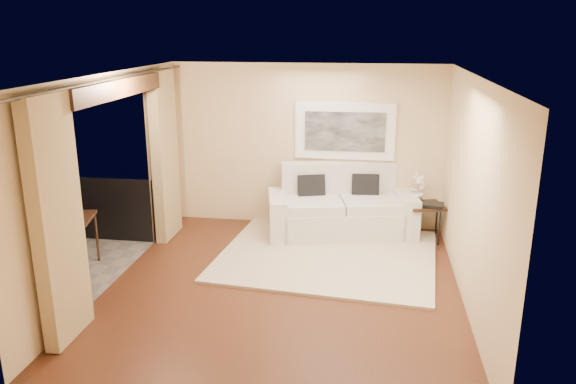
% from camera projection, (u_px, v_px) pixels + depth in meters
% --- Properties ---
extents(floor, '(5.00, 5.00, 0.00)m').
position_uv_depth(floor, '(284.00, 286.00, 7.31)').
color(floor, '#512917').
rests_on(floor, ground).
extents(room_shell, '(5.00, 6.40, 5.00)m').
position_uv_depth(room_shell, '(113.00, 88.00, 6.90)').
color(room_shell, white).
rests_on(room_shell, ground).
extents(balcony, '(1.81, 2.60, 1.17)m').
position_uv_depth(balcony, '(47.00, 259.00, 7.73)').
color(balcony, '#605B56').
rests_on(balcony, ground).
extents(curtains, '(0.16, 4.80, 2.64)m').
position_uv_depth(curtains, '(122.00, 181.00, 7.23)').
color(curtains, tan).
rests_on(curtains, ground).
extents(artwork, '(1.62, 0.07, 0.92)m').
position_uv_depth(artwork, '(345.00, 131.00, 9.10)').
color(artwork, white).
rests_on(artwork, room_shell).
extents(rug, '(3.33, 2.97, 0.04)m').
position_uv_depth(rug, '(328.00, 255.00, 8.26)').
color(rug, beige).
rests_on(rug, floor).
extents(sofa, '(2.48, 1.46, 1.12)m').
position_uv_depth(sofa, '(340.00, 210.00, 9.10)').
color(sofa, silver).
rests_on(sofa, floor).
extents(side_table, '(0.65, 0.65, 0.58)m').
position_uv_depth(side_table, '(425.00, 208.00, 8.78)').
color(side_table, black).
rests_on(side_table, floor).
extents(tray, '(0.42, 0.34, 0.05)m').
position_uv_depth(tray, '(431.00, 205.00, 8.67)').
color(tray, black).
rests_on(tray, side_table).
extents(orchid, '(0.31, 0.29, 0.48)m').
position_uv_depth(orchid, '(419.00, 187.00, 8.83)').
color(orchid, white).
rests_on(orchid, side_table).
extents(bistro_table, '(0.75, 0.75, 0.74)m').
position_uv_depth(bistro_table, '(69.00, 223.00, 7.72)').
color(bistro_table, black).
rests_on(bistro_table, balcony).
extents(balcony_chair_far, '(0.40, 0.41, 0.89)m').
position_uv_depth(balcony_chair_far, '(28.00, 230.00, 7.85)').
color(balcony_chair_far, black).
rests_on(balcony_chair_far, balcony).
extents(balcony_chair_near, '(0.46, 0.46, 0.95)m').
position_uv_depth(balcony_chair_near, '(44.00, 251.00, 7.03)').
color(balcony_chair_near, black).
rests_on(balcony_chair_near, balcony).
extents(ice_bucket, '(0.18, 0.18, 0.20)m').
position_uv_depth(ice_bucket, '(61.00, 208.00, 7.76)').
color(ice_bucket, white).
rests_on(ice_bucket, bistro_table).
extents(candle, '(0.06, 0.06, 0.07)m').
position_uv_depth(candle, '(72.00, 212.00, 7.80)').
color(candle, red).
rests_on(candle, bistro_table).
extents(vase, '(0.04, 0.04, 0.18)m').
position_uv_depth(vase, '(58.00, 214.00, 7.55)').
color(vase, silver).
rests_on(vase, bistro_table).
extents(glass_a, '(0.06, 0.06, 0.12)m').
position_uv_depth(glass_a, '(72.00, 215.00, 7.62)').
color(glass_a, silver).
rests_on(glass_a, bistro_table).
extents(glass_b, '(0.06, 0.06, 0.12)m').
position_uv_depth(glass_b, '(76.00, 214.00, 7.64)').
color(glass_b, white).
rests_on(glass_b, bistro_table).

